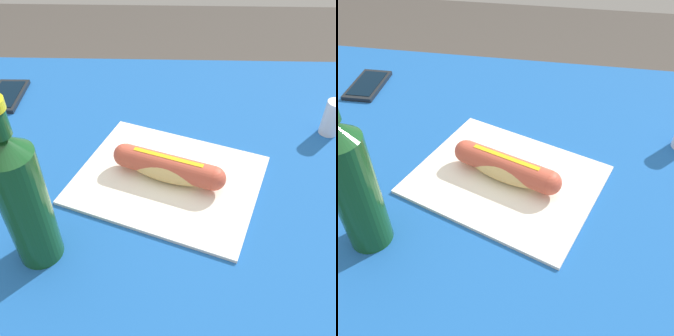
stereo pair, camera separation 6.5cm
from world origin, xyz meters
TOP-DOWN VIEW (x-y plane):
  - dining_table at (0.00, 0.00)m, footprint 1.21×0.89m
  - paper_wrapper at (0.06, -0.01)m, footprint 0.37×0.33m
  - hot_dog at (0.06, -0.01)m, footprint 0.19×0.10m
  - cell_phone at (-0.31, 0.25)m, footprint 0.07×0.13m
  - soda_bottle at (-0.12, -0.16)m, footprint 0.06×0.06m
  - salt_shaker at (0.37, 0.14)m, footprint 0.04×0.04m

SIDE VIEW (x-z plane):
  - dining_table at x=0.00m, z-range 0.25..1.02m
  - paper_wrapper at x=0.06m, z-range 0.77..0.78m
  - cell_phone at x=-0.31m, z-range 0.77..0.78m
  - hot_dog at x=0.06m, z-range 0.78..0.83m
  - salt_shaker at x=0.37m, z-range 0.77..0.84m
  - soda_bottle at x=-0.12m, z-range 0.75..1.01m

